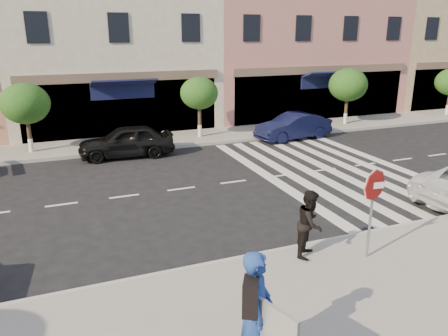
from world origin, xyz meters
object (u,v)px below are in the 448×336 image
Objects in this scene: stop_sign at (374,193)px; car_far_mid at (126,141)px; photographer at (257,310)px; car_far_right at (293,126)px; walker at (310,223)px.

stop_sign is 12.18m from car_far_mid.
car_far_right is (8.82, 13.90, -0.50)m from photographer.
photographer is at bearing -39.70° from car_far_right.
photographer reaches higher than car_far_right.
car_far_mid is 8.55m from car_far_right.
photographer reaches higher than car_far_mid.
car_far_mid is (-2.49, 10.92, -0.27)m from walker.
stop_sign reaches higher than photographer.
walker is 11.21m from car_far_mid.
stop_sign reaches higher than walker.
car_far_mid is 1.02× the size of car_far_right.
car_far_right is (4.81, 11.72, -1.12)m from stop_sign.
photographer is at bearing -179.04° from walker.
car_far_mid is (0.28, 13.72, -0.46)m from photographer.
walker is (-1.25, 0.62, -0.81)m from stop_sign.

